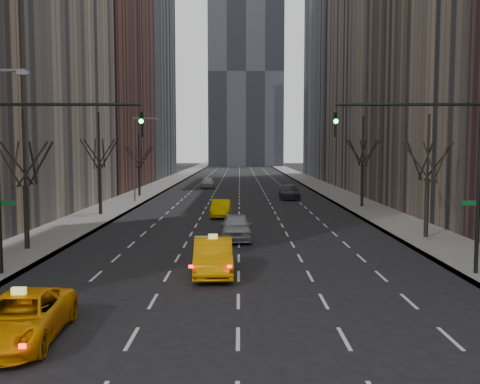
{
  "coord_description": "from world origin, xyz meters",
  "views": [
    {
      "loc": [
        0.06,
        -11.91,
        5.81
      ],
      "look_at": [
        0.07,
        16.27,
        3.5
      ],
      "focal_mm": 40.0,
      "sensor_mm": 36.0,
      "label": 1
    }
  ],
  "objects": [
    {
      "name": "taxi_suv",
      "position": [
        -6.57,
        3.82,
        0.71
      ],
      "size": [
        2.63,
        5.25,
        1.43
      ],
      "primitive_type": "imported",
      "rotation": [
        0.0,
        0.0,
        0.05
      ],
      "color": "#FFA505",
      "rests_on": "ground"
    },
    {
      "name": "far_car_white",
      "position": [
        -4.61,
        66.48,
        0.79
      ],
      "size": [
        1.88,
        4.64,
        1.58
      ],
      "primitive_type": "imported",
      "rotation": [
        0.0,
        0.0,
        0.0
      ],
      "color": "silver",
      "rests_on": "ground"
    },
    {
      "name": "tree_rw_b",
      "position": [
        12.0,
        22.0,
        3.72
      ],
      "size": [
        3.36,
        3.5,
        7.82
      ],
      "color": "black",
      "rests_on": "ground"
    },
    {
      "name": "far_suv_grey",
      "position": [
        5.76,
        49.38,
        0.8
      ],
      "size": [
        2.35,
        5.57,
        1.61
      ],
      "primitive_type": "imported",
      "rotation": [
        0.0,
        0.0,
        -0.02
      ],
      "color": "#323237",
      "rests_on": "ground"
    },
    {
      "name": "silver_sedan_ahead",
      "position": [
        -0.18,
        21.8,
        0.83
      ],
      "size": [
        2.1,
        4.92,
        1.66
      ],
      "primitive_type": "imported",
      "rotation": [
        0.0,
        0.0,
        0.03
      ],
      "color": "#999BA1",
      "rests_on": "ground"
    },
    {
      "name": "bld_left_deep",
      "position": [
        -21.5,
        96.0,
        30.0
      ],
      "size": [
        14.0,
        30.0,
        60.0
      ],
      "primitive_type": "cube",
      "color": "slate",
      "rests_on": "ground"
    },
    {
      "name": "bld_right_far",
      "position": [
        21.5,
        64.0,
        25.0
      ],
      "size": [
        14.0,
        28.0,
        50.0
      ],
      "primitive_type": "cube",
      "color": "gray",
      "rests_on": "ground"
    },
    {
      "name": "tree_lw_b",
      "position": [
        -12.0,
        18.0,
        3.72
      ],
      "size": [
        3.36,
        3.5,
        7.82
      ],
      "color": "black",
      "rests_on": "ground"
    },
    {
      "name": "streetlight_far",
      "position": [
        -10.84,
        45.0,
        5.62
      ],
      "size": [
        2.83,
        0.22,
        9.0
      ],
      "color": "slate",
      "rests_on": "ground"
    },
    {
      "name": "traffic_mast_right",
      "position": [
        9.11,
        12.0,
        5.49
      ],
      "size": [
        6.69,
        0.39,
        8.0
      ],
      "color": "black",
      "rests_on": "ground"
    },
    {
      "name": "bld_right_deep",
      "position": [
        21.5,
        95.0,
        29.0
      ],
      "size": [
        14.0,
        30.0,
        58.0
      ],
      "primitive_type": "cube",
      "color": "slate",
      "rests_on": "ground"
    },
    {
      "name": "tree_lw_c",
      "position": [
        -12.0,
        34.0,
        4.04
      ],
      "size": [
        3.36,
        3.5,
        8.74
      ],
      "color": "black",
      "rests_on": "ground"
    },
    {
      "name": "far_taxi",
      "position": [
        -1.52,
        33.03,
        0.73
      ],
      "size": [
        1.67,
        4.46,
        1.46
      ],
      "primitive_type": "imported",
      "rotation": [
        0.0,
        0.0,
        -0.03
      ],
      "color": "#E8C104",
      "rests_on": "ground"
    },
    {
      "name": "traffic_mast_left",
      "position": [
        -9.11,
        12.0,
        5.49
      ],
      "size": [
        6.69,
        0.39,
        8.0
      ],
      "color": "black",
      "rests_on": "ground"
    },
    {
      "name": "tree_rw_c",
      "position": [
        12.0,
        40.0,
        4.04
      ],
      "size": [
        3.36,
        3.5,
        8.74
      ],
      "color": "black",
      "rests_on": "ground"
    },
    {
      "name": "tree_lw_d",
      "position": [
        -12.0,
        52.0,
        3.56
      ],
      "size": [
        3.36,
        3.5,
        7.36
      ],
      "color": "black",
      "rests_on": "ground"
    },
    {
      "name": "sidewalk_left",
      "position": [
        -12.25,
        70.0,
        0.07
      ],
      "size": [
        4.5,
        320.0,
        0.15
      ],
      "primitive_type": "cube",
      "color": "slate",
      "rests_on": "ground"
    },
    {
      "name": "taxi_sedan",
      "position": [
        -1.18,
        12.43,
        0.83
      ],
      "size": [
        2.0,
        5.1,
        1.65
      ],
      "primitive_type": "imported",
      "rotation": [
        0.0,
        0.0,
        0.05
      ],
      "color": "orange",
      "rests_on": "ground"
    },
    {
      "name": "sidewalk_right",
      "position": [
        12.25,
        70.0,
        0.07
      ],
      "size": [
        4.5,
        320.0,
        0.15
      ],
      "primitive_type": "cube",
      "color": "slate",
      "rests_on": "ground"
    },
    {
      "name": "bld_left_far",
      "position": [
        -21.5,
        66.0,
        22.0
      ],
      "size": [
        14.0,
        28.0,
        44.0
      ],
      "primitive_type": "cube",
      "color": "brown",
      "rests_on": "ground"
    }
  ]
}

